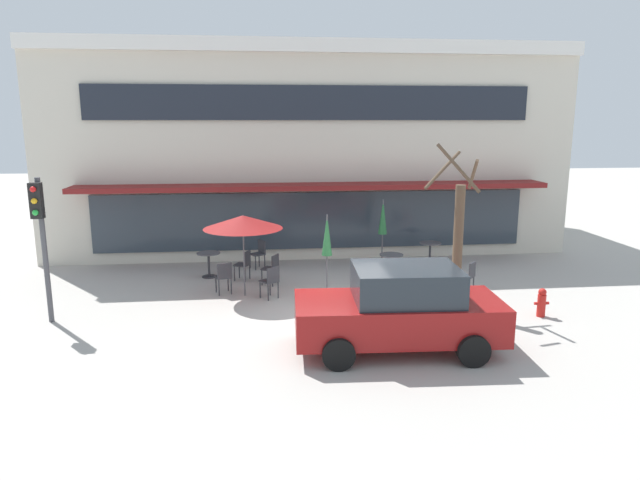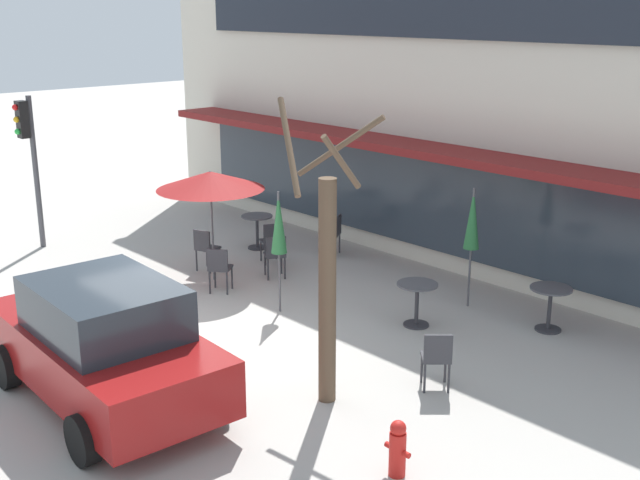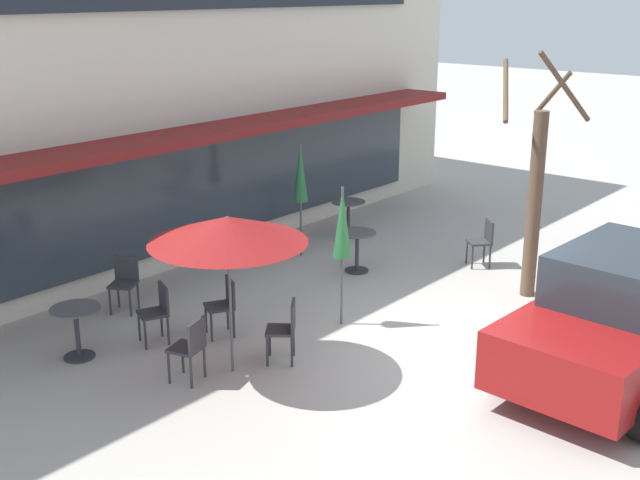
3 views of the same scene
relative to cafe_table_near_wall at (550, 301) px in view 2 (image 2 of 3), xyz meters
The scene contains 18 objects.
ground_plane 6.07m from the cafe_table_near_wall, 127.95° to the right, with size 80.00×80.00×0.00m, color #ADA8A0.
building_facade 7.10m from the cafe_table_near_wall, 125.60° to the left, with size 17.96×9.10×7.21m.
cafe_table_near_wall is the anchor object (origin of this frame).
cafe_table_streetside 7.08m from the cafe_table_near_wall, behind, with size 0.70×0.70×0.76m.
cafe_table_by_tree 2.21m from the cafe_table_near_wall, 137.74° to the right, with size 0.70×0.70×0.76m.
patio_umbrella_green_folded 6.68m from the cafe_table_near_wall, 155.93° to the right, with size 2.10×2.10×2.20m.
patio_umbrella_cream_folded 1.96m from the cafe_table_near_wall, behind, with size 0.28×0.28×2.20m.
patio_umbrella_corner_open 4.77m from the cafe_table_near_wall, 143.13° to the right, with size 0.28×0.28×2.20m.
cafe_chair_0 6.94m from the cafe_table_near_wall, 159.27° to the right, with size 0.50×0.50×0.89m.
cafe_chair_1 5.44m from the cafe_table_near_wall, 161.87° to the right, with size 0.54×0.54×0.89m.
cafe_chair_2 6.08m from the cafe_table_near_wall, 169.24° to the right, with size 0.52×0.52×0.89m.
cafe_chair_3 5.54m from the cafe_table_near_wall, behind, with size 0.55×0.55×0.89m.
cafe_chair_4 6.04m from the cafe_table_near_wall, 150.15° to the right, with size 0.56×0.56×0.89m.
cafe_chair_5 3.11m from the cafe_table_near_wall, 87.62° to the right, with size 0.57×0.57×0.89m.
parked_sedan 7.25m from the cafe_table_near_wall, 111.81° to the right, with size 4.28×2.17×1.76m.
street_tree 4.67m from the cafe_table_near_wall, 99.19° to the right, with size 1.19×1.58×4.14m.
traffic_light_pole 11.42m from the cafe_table_near_wall, 157.62° to the right, with size 0.26×0.44×3.40m.
fire_hydrant 5.25m from the cafe_table_near_wall, 76.60° to the right, with size 0.36×0.20×0.71m.
Camera 2 is at (10.39, -6.53, 5.27)m, focal length 45.00 mm.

